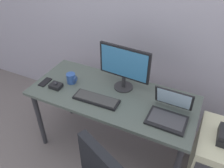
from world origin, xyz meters
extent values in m
plane|color=#685F5E|center=(0.00, 0.00, 0.00)|extent=(8.00, 8.00, 0.00)
cube|color=#9C98A8|center=(0.00, 0.68, 1.40)|extent=(6.00, 0.10, 2.80)
cube|color=#47514B|center=(0.00, 0.00, 0.73)|extent=(1.52, 0.66, 0.03)
cylinder|color=#2D2D33|center=(-0.70, -0.27, 0.36)|extent=(0.05, 0.05, 0.71)
cylinder|color=#2D2D33|center=(-0.70, 0.27, 0.36)|extent=(0.05, 0.05, 0.71)
cylinder|color=#2D2D33|center=(0.70, 0.27, 0.36)|extent=(0.05, 0.05, 0.71)
cube|color=beige|center=(1.01, 0.00, 0.32)|extent=(0.42, 0.52, 0.65)
cube|color=black|center=(0.95, -0.02, 0.72)|extent=(0.05, 0.18, 0.04)
cylinder|color=#262628|center=(0.05, 0.15, 0.75)|extent=(0.18, 0.18, 0.01)
cylinder|color=#262628|center=(0.05, 0.15, 0.81)|extent=(0.04, 0.04, 0.11)
cube|color=black|center=(0.05, 0.15, 1.01)|extent=(0.48, 0.06, 0.30)
cube|color=teal|center=(0.05, 0.13, 1.01)|extent=(0.44, 0.04, 0.27)
cube|color=black|center=(-0.09, -0.13, 0.75)|extent=(0.41, 0.15, 0.02)
cube|color=#353535|center=(-0.09, -0.13, 0.77)|extent=(0.38, 0.13, 0.01)
cube|color=black|center=(0.53, -0.11, 0.75)|extent=(0.31, 0.23, 0.02)
cube|color=#38383D|center=(0.53, -0.11, 0.76)|extent=(0.28, 0.17, 0.00)
cube|color=black|center=(0.54, 0.03, 0.86)|extent=(0.31, 0.09, 0.21)
cube|color=silver|center=(0.54, 0.03, 0.86)|extent=(0.27, 0.08, 0.18)
cube|color=black|center=(-0.52, -0.13, 0.76)|extent=(0.11, 0.09, 0.04)
sphere|color=#232328|center=(-0.52, -0.13, 0.79)|extent=(0.04, 0.04, 0.04)
cylinder|color=#2A4C91|center=(-0.44, 0.00, 0.79)|extent=(0.09, 0.09, 0.10)
torus|color=#2F4C88|center=(-0.39, 0.00, 0.79)|extent=(0.01, 0.06, 0.06)
cube|color=black|center=(-0.67, -0.11, 0.75)|extent=(0.07, 0.14, 0.01)
camera|label=1|loc=(0.69, -1.44, 2.05)|focal=36.33mm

